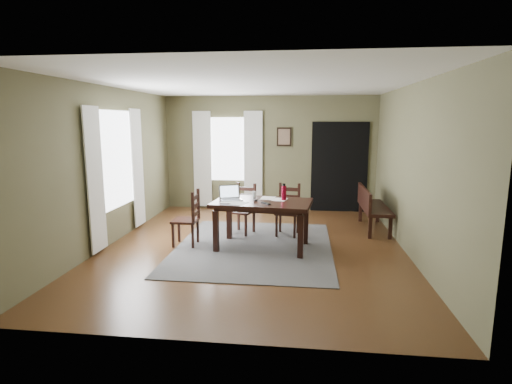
# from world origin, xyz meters

# --- Properties ---
(ground) EXTENTS (5.00, 6.00, 0.01)m
(ground) POSITION_xyz_m (0.00, 0.00, -0.01)
(ground) COLOR #492C16
(room_shell) EXTENTS (5.02, 6.02, 2.71)m
(room_shell) POSITION_xyz_m (0.00, 0.00, 1.80)
(room_shell) COLOR brown
(room_shell) RESTS_ON ground
(rug) EXTENTS (2.60, 3.20, 0.01)m
(rug) POSITION_xyz_m (0.00, 0.00, 0.01)
(rug) COLOR #454545
(rug) RESTS_ON ground
(dining_table) EXTENTS (1.69, 1.13, 0.80)m
(dining_table) POSITION_xyz_m (0.14, -0.03, 0.71)
(dining_table) COLOR black
(dining_table) RESTS_ON rug
(chair_end) EXTENTS (0.42, 0.42, 0.95)m
(chair_end) POSITION_xyz_m (-1.13, -0.04, 0.47)
(chair_end) COLOR black
(chair_end) RESTS_ON rug
(chair_back_left) EXTENTS (0.52, 0.52, 0.94)m
(chair_back_left) POSITION_xyz_m (-0.31, 0.84, 0.46)
(chair_back_left) COLOR black
(chair_back_left) RESTS_ON rug
(chair_back_right) EXTENTS (0.47, 0.48, 0.95)m
(chair_back_right) POSITION_xyz_m (0.54, 0.82, 0.47)
(chair_back_right) COLOR black
(chair_back_right) RESTS_ON rug
(bench) EXTENTS (0.47, 1.47, 0.83)m
(bench) POSITION_xyz_m (2.15, 1.38, 0.50)
(bench) COLOR black
(bench) RESTS_ON ground
(laptop) EXTENTS (0.43, 0.39, 0.24)m
(laptop) POSITION_xyz_m (-0.41, 0.04, 0.87)
(laptop) COLOR #B7B7BC
(laptop) RESTS_ON dining_table
(computer_mouse) EXTENTS (0.07, 0.10, 0.03)m
(computer_mouse) POSITION_xyz_m (0.03, -0.02, 0.82)
(computer_mouse) COLOR #3F3F42
(computer_mouse) RESTS_ON dining_table
(tv_remote) EXTENTS (0.17, 0.18, 0.02)m
(tv_remote) POSITION_xyz_m (0.22, -0.26, 0.82)
(tv_remote) COLOR black
(tv_remote) RESTS_ON dining_table
(drinking_glass) EXTENTS (0.08, 0.08, 0.13)m
(drinking_glass) POSITION_xyz_m (-0.01, 0.13, 0.88)
(drinking_glass) COLOR silver
(drinking_glass) RESTS_ON dining_table
(water_bottle) EXTENTS (0.11, 0.11, 0.28)m
(water_bottle) POSITION_xyz_m (0.49, 0.10, 0.94)
(water_bottle) COLOR maroon
(water_bottle) RESTS_ON dining_table
(paper_a) EXTENTS (0.26, 0.34, 0.00)m
(paper_a) POSITION_xyz_m (-0.40, -0.11, 0.81)
(paper_a) COLOR white
(paper_a) RESTS_ON dining_table
(paper_c) EXTENTS (0.26, 0.33, 0.00)m
(paper_c) POSITION_xyz_m (0.21, 0.23, 0.81)
(paper_c) COLOR white
(paper_c) RESTS_ON dining_table
(paper_d) EXTENTS (0.27, 0.32, 0.00)m
(paper_d) POSITION_xyz_m (0.43, 0.12, 0.81)
(paper_d) COLOR white
(paper_d) RESTS_ON dining_table
(paper_e) EXTENTS (0.31, 0.34, 0.00)m
(paper_e) POSITION_xyz_m (-0.21, -0.26, 0.81)
(paper_e) COLOR white
(paper_e) RESTS_ON dining_table
(window_left) EXTENTS (0.01, 1.30, 1.70)m
(window_left) POSITION_xyz_m (-2.47, 0.20, 1.45)
(window_left) COLOR white
(window_left) RESTS_ON ground
(window_back) EXTENTS (1.00, 0.01, 1.50)m
(window_back) POSITION_xyz_m (-1.00, 2.97, 1.45)
(window_back) COLOR white
(window_back) RESTS_ON ground
(curtain_left_near) EXTENTS (0.03, 0.48, 2.30)m
(curtain_left_near) POSITION_xyz_m (-2.44, -0.62, 1.20)
(curtain_left_near) COLOR silver
(curtain_left_near) RESTS_ON ground
(curtain_left_far) EXTENTS (0.03, 0.48, 2.30)m
(curtain_left_far) POSITION_xyz_m (-2.44, 1.02, 1.20)
(curtain_left_far) COLOR silver
(curtain_left_far) RESTS_ON ground
(curtain_back_left) EXTENTS (0.44, 0.03, 2.30)m
(curtain_back_left) POSITION_xyz_m (-1.62, 2.94, 1.20)
(curtain_back_left) COLOR silver
(curtain_back_left) RESTS_ON ground
(curtain_back_right) EXTENTS (0.44, 0.03, 2.30)m
(curtain_back_right) POSITION_xyz_m (-0.38, 2.94, 1.20)
(curtain_back_right) COLOR silver
(curtain_back_right) RESTS_ON ground
(framed_picture) EXTENTS (0.34, 0.03, 0.44)m
(framed_picture) POSITION_xyz_m (0.35, 2.97, 1.75)
(framed_picture) COLOR black
(framed_picture) RESTS_ON ground
(doorway_back) EXTENTS (1.30, 0.03, 2.10)m
(doorway_back) POSITION_xyz_m (1.65, 2.97, 1.05)
(doorway_back) COLOR black
(doorway_back) RESTS_ON ground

